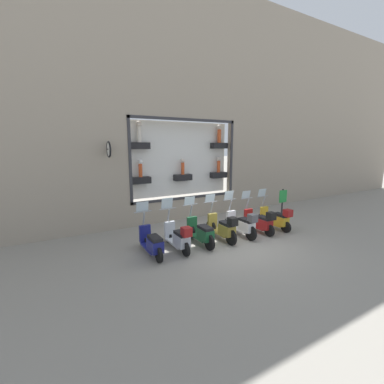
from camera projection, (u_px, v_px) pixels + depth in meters
name	position (u px, v px, depth m)	size (l,w,h in m)	color
ground_plane	(231.00, 242.00, 9.23)	(120.00, 120.00, 0.00)	gray
building_facade	(184.00, 103.00, 11.37)	(1.23, 36.00, 10.37)	gray
scooter_yellow_0	(277.00, 218.00, 10.56)	(1.79, 0.61, 1.56)	black
scooter_red_1	(260.00, 221.00, 10.13)	(1.79, 0.60, 1.56)	black
scooter_white_2	(242.00, 224.00, 9.70)	(1.81, 0.60, 1.63)	black
scooter_olive_3	(223.00, 228.00, 9.27)	(1.81, 0.61, 1.58)	black
scooter_green_4	(201.00, 233.00, 8.89)	(1.81, 0.60, 1.57)	black
scooter_silver_5	(179.00, 237.00, 8.39)	(1.79, 0.61, 1.62)	black
scooter_navy_6	(152.00, 243.00, 8.02)	(1.79, 0.61, 1.58)	black
shop_sign_post	(282.00, 205.00, 11.47)	(0.36, 0.45, 1.52)	#232326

